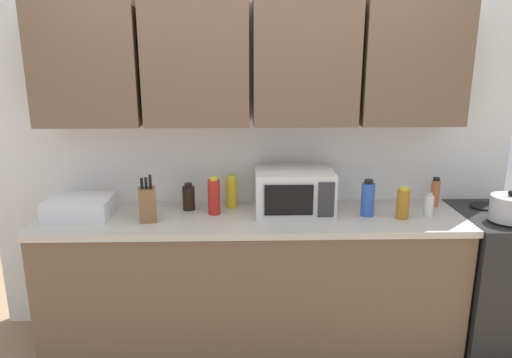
% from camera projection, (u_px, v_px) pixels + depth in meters
% --- Properties ---
extents(wall_back_with_cabinets, '(3.49, 0.38, 2.60)m').
position_uv_depth(wall_back_with_cabinets, '(251.00, 102.00, 3.00)').
color(wall_back_with_cabinets, white).
rests_on(wall_back_with_cabinets, ground_plane).
extents(counter_run, '(2.62, 0.63, 0.90)m').
position_uv_depth(counter_run, '(252.00, 281.00, 3.07)').
color(counter_run, brown).
rests_on(counter_run, ground_plane).
extents(stove_range, '(0.76, 0.64, 0.91)m').
position_uv_depth(stove_range, '(512.00, 279.00, 3.09)').
color(stove_range, black).
rests_on(stove_range, ground_plane).
extents(kettle, '(0.22, 0.22, 0.18)m').
position_uv_depth(kettle, '(509.00, 208.00, 2.81)').
color(kettle, '#B2B2B7').
rests_on(kettle, stove_range).
extents(microwave, '(0.48, 0.37, 0.28)m').
position_uv_depth(microwave, '(294.00, 191.00, 2.96)').
color(microwave, silver).
rests_on(microwave, counter_run).
extents(dish_rack, '(0.38, 0.30, 0.12)m').
position_uv_depth(dish_rack, '(80.00, 207.00, 2.91)').
color(dish_rack, silver).
rests_on(dish_rack, counter_run).
extents(knife_block, '(0.12, 0.14, 0.28)m').
position_uv_depth(knife_block, '(148.00, 204.00, 2.83)').
color(knife_block, brown).
rests_on(knife_block, counter_run).
extents(bottle_white_jar, '(0.06, 0.06, 0.14)m').
position_uv_depth(bottle_white_jar, '(429.00, 205.00, 2.93)').
color(bottle_white_jar, white).
rests_on(bottle_white_jar, counter_run).
extents(bottle_amber_vinegar, '(0.08, 0.08, 0.20)m').
position_uv_depth(bottle_amber_vinegar, '(403.00, 203.00, 2.87)').
color(bottle_amber_vinegar, '#AD701E').
rests_on(bottle_amber_vinegar, counter_run).
extents(bottle_soy_dark, '(0.08, 0.08, 0.18)m').
position_uv_depth(bottle_soy_dark, '(189.00, 197.00, 3.04)').
color(bottle_soy_dark, black).
rests_on(bottle_soy_dark, counter_run).
extents(bottle_yellow_mustard, '(0.07, 0.07, 0.21)m').
position_uv_depth(bottle_yellow_mustard, '(231.00, 192.00, 3.08)').
color(bottle_yellow_mustard, gold).
rests_on(bottle_yellow_mustard, counter_run).
extents(bottle_blue_cleaner, '(0.08, 0.08, 0.23)m').
position_uv_depth(bottle_blue_cleaner, '(368.00, 199.00, 2.92)').
color(bottle_blue_cleaner, '#2D56B7').
rests_on(bottle_blue_cleaner, counter_run).
extents(bottle_spice_jar, '(0.06, 0.06, 0.19)m').
position_uv_depth(bottle_spice_jar, '(435.00, 192.00, 3.10)').
color(bottle_spice_jar, '#BC6638').
rests_on(bottle_spice_jar, counter_run).
extents(bottle_red_sauce, '(0.08, 0.08, 0.24)m').
position_uv_depth(bottle_red_sauce, '(214.00, 196.00, 2.95)').
color(bottle_red_sauce, red).
rests_on(bottle_red_sauce, counter_run).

